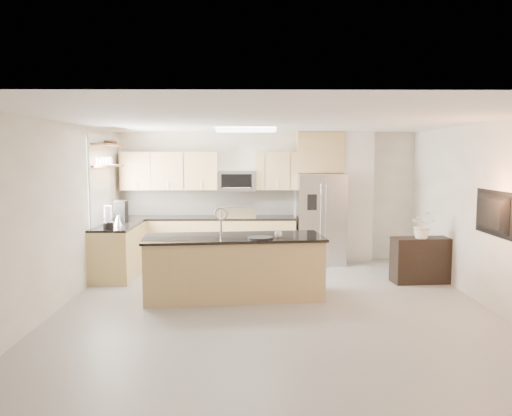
{
  "coord_description": "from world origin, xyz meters",
  "views": [
    {
      "loc": [
        -0.32,
        -6.9,
        2.13
      ],
      "look_at": [
        -0.24,
        1.3,
        1.27
      ],
      "focal_mm": 35.0,
      "sensor_mm": 36.0,
      "label": 1
    }
  ],
  "objects_px": {
    "platter": "(260,238)",
    "bowl": "(111,142)",
    "cup": "(278,235)",
    "blender": "(108,219)",
    "range": "(237,239)",
    "flower_vase": "(423,218)",
    "refrigerator": "(321,218)",
    "television": "(488,213)",
    "island": "(234,266)",
    "kettle": "(118,220)",
    "coffee_maker": "(121,212)",
    "microwave": "(237,181)",
    "credenza": "(421,260)"
  },
  "relations": [
    {
      "from": "kettle",
      "to": "coffee_maker",
      "type": "bearing_deg",
      "value": 98.27
    },
    {
      "from": "flower_vase",
      "to": "platter",
      "type": "bearing_deg",
      "value": -160.78
    },
    {
      "from": "cup",
      "to": "television",
      "type": "relative_size",
      "value": 0.1
    },
    {
      "from": "platter",
      "to": "blender",
      "type": "height_order",
      "value": "blender"
    },
    {
      "from": "island",
      "to": "bowl",
      "type": "bearing_deg",
      "value": 136.94
    },
    {
      "from": "refrigerator",
      "to": "cup",
      "type": "bearing_deg",
      "value": -111.22
    },
    {
      "from": "refrigerator",
      "to": "blender",
      "type": "distance_m",
      "value": 4.07
    },
    {
      "from": "range",
      "to": "kettle",
      "type": "bearing_deg",
      "value": -148.45
    },
    {
      "from": "kettle",
      "to": "flower_vase",
      "type": "xyz_separation_m",
      "value": [
        5.14,
        -0.44,
        0.09
      ]
    },
    {
      "from": "refrigerator",
      "to": "platter",
      "type": "bearing_deg",
      "value": -115.73
    },
    {
      "from": "range",
      "to": "microwave",
      "type": "xyz_separation_m",
      "value": [
        0.0,
        0.12,
        1.16
      ]
    },
    {
      "from": "coffee_maker",
      "to": "refrigerator",
      "type": "bearing_deg",
      "value": 10.79
    },
    {
      "from": "cup",
      "to": "platter",
      "type": "height_order",
      "value": "cup"
    },
    {
      "from": "range",
      "to": "cup",
      "type": "relative_size",
      "value": 10.25
    },
    {
      "from": "bowl",
      "to": "flower_vase",
      "type": "distance_m",
      "value": 5.6
    },
    {
      "from": "cup",
      "to": "blender",
      "type": "relative_size",
      "value": 0.28
    },
    {
      "from": "coffee_maker",
      "to": "television",
      "type": "xyz_separation_m",
      "value": [
        5.61,
        -2.36,
        0.25
      ]
    },
    {
      "from": "credenza",
      "to": "bowl",
      "type": "xyz_separation_m",
      "value": [
        -5.39,
        0.9,
        2.0
      ]
    },
    {
      "from": "cup",
      "to": "kettle",
      "type": "height_order",
      "value": "kettle"
    },
    {
      "from": "microwave",
      "to": "blender",
      "type": "relative_size",
      "value": 1.94
    },
    {
      "from": "refrigerator",
      "to": "television",
      "type": "distance_m",
      "value": 3.62
    },
    {
      "from": "flower_vase",
      "to": "cup",
      "type": "bearing_deg",
      "value": -160.2
    },
    {
      "from": "microwave",
      "to": "bowl",
      "type": "height_order",
      "value": "bowl"
    },
    {
      "from": "island",
      "to": "television",
      "type": "distance_m",
      "value": 3.67
    },
    {
      "from": "platter",
      "to": "television",
      "type": "distance_m",
      "value": 3.16
    },
    {
      "from": "platter",
      "to": "bowl",
      "type": "distance_m",
      "value": 3.59
    },
    {
      "from": "cup",
      "to": "blender",
      "type": "height_order",
      "value": "blender"
    },
    {
      "from": "television",
      "to": "microwave",
      "type": "bearing_deg",
      "value": 47.25
    },
    {
      "from": "refrigerator",
      "to": "blender",
      "type": "relative_size",
      "value": 4.55
    },
    {
      "from": "range",
      "to": "platter",
      "type": "height_order",
      "value": "range"
    },
    {
      "from": "island",
      "to": "blender",
      "type": "bearing_deg",
      "value": 153.77
    },
    {
      "from": "bowl",
      "to": "range",
      "type": "bearing_deg",
      "value": 17.44
    },
    {
      "from": "refrigerator",
      "to": "bowl",
      "type": "bearing_deg",
      "value": -170.41
    },
    {
      "from": "island",
      "to": "flower_vase",
      "type": "bearing_deg",
      "value": 7.75
    },
    {
      "from": "platter",
      "to": "coffee_maker",
      "type": "xyz_separation_m",
      "value": [
        -2.51,
        1.86,
        0.17
      ]
    },
    {
      "from": "platter",
      "to": "kettle",
      "type": "xyz_separation_m",
      "value": [
        -2.44,
        1.38,
        0.08
      ]
    },
    {
      "from": "range",
      "to": "platter",
      "type": "distance_m",
      "value": 2.7
    },
    {
      "from": "coffee_maker",
      "to": "bowl",
      "type": "relative_size",
      "value": 1.12
    },
    {
      "from": "range",
      "to": "coffee_maker",
      "type": "distance_m",
      "value": 2.32
    },
    {
      "from": "island",
      "to": "television",
      "type": "relative_size",
      "value": 2.57
    },
    {
      "from": "island",
      "to": "blender",
      "type": "height_order",
      "value": "island"
    },
    {
      "from": "refrigerator",
      "to": "coffee_maker",
      "type": "height_order",
      "value": "refrigerator"
    },
    {
      "from": "microwave",
      "to": "refrigerator",
      "type": "distance_m",
      "value": 1.82
    },
    {
      "from": "television",
      "to": "flower_vase",
      "type": "bearing_deg",
      "value": 15.2
    },
    {
      "from": "cup",
      "to": "platter",
      "type": "relative_size",
      "value": 0.3
    },
    {
      "from": "refrigerator",
      "to": "television",
      "type": "bearing_deg",
      "value": -58.96
    },
    {
      "from": "kettle",
      "to": "range",
      "type": "bearing_deg",
      "value": 31.55
    },
    {
      "from": "kettle",
      "to": "coffee_maker",
      "type": "height_order",
      "value": "coffee_maker"
    },
    {
      "from": "platter",
      "to": "blender",
      "type": "distance_m",
      "value": 2.68
    },
    {
      "from": "refrigerator",
      "to": "television",
      "type": "height_order",
      "value": "refrigerator"
    }
  ]
}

